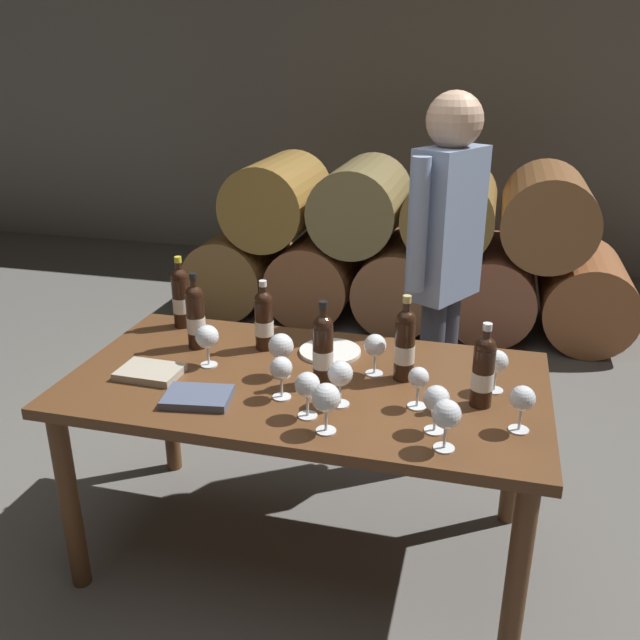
# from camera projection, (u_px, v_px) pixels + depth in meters

# --- Properties ---
(ground_plane) EXTENTS (14.00, 14.00, 0.00)m
(ground_plane) POSITION_uv_depth(u_px,v_px,m) (307.00, 548.00, 2.71)
(ground_plane) COLOR #66635E
(cellar_back_wall) EXTENTS (10.00, 0.24, 2.80)m
(cellar_back_wall) POSITION_uv_depth(u_px,v_px,m) (434.00, 106.00, 5.97)
(cellar_back_wall) COLOR gray
(cellar_back_wall) RESTS_ON ground_plane
(barrel_stack) EXTENTS (3.12, 0.90, 1.15)m
(barrel_stack) POSITION_uv_depth(u_px,v_px,m) (404.00, 248.00, 4.85)
(barrel_stack) COLOR olive
(barrel_stack) RESTS_ON ground_plane
(dining_table) EXTENTS (1.70, 0.90, 0.76)m
(dining_table) POSITION_uv_depth(u_px,v_px,m) (306.00, 401.00, 2.46)
(dining_table) COLOR brown
(dining_table) RESTS_ON ground_plane
(wine_bottle_0) EXTENTS (0.07, 0.07, 0.28)m
(wine_bottle_0) POSITION_uv_depth(u_px,v_px,m) (264.00, 319.00, 2.63)
(wine_bottle_0) COLOR black
(wine_bottle_0) RESTS_ON dining_table
(wine_bottle_1) EXTENTS (0.07, 0.07, 0.31)m
(wine_bottle_1) POSITION_uv_depth(u_px,v_px,m) (181.00, 297.00, 2.85)
(wine_bottle_1) COLOR black
(wine_bottle_1) RESTS_ON dining_table
(wine_bottle_2) EXTENTS (0.07, 0.07, 0.31)m
(wine_bottle_2) POSITION_uv_depth(u_px,v_px,m) (323.00, 349.00, 2.35)
(wine_bottle_2) COLOR black
(wine_bottle_2) RESTS_ON dining_table
(wine_bottle_3) EXTENTS (0.07, 0.07, 0.31)m
(wine_bottle_3) POSITION_uv_depth(u_px,v_px,m) (196.00, 316.00, 2.64)
(wine_bottle_3) COLOR black
(wine_bottle_3) RESTS_ON dining_table
(wine_bottle_4) EXTENTS (0.07, 0.07, 0.29)m
(wine_bottle_4) POSITION_uv_depth(u_px,v_px,m) (483.00, 370.00, 2.20)
(wine_bottle_4) COLOR black
(wine_bottle_4) RESTS_ON dining_table
(wine_bottle_5) EXTENTS (0.07, 0.07, 0.32)m
(wine_bottle_5) POSITION_uv_depth(u_px,v_px,m) (405.00, 344.00, 2.38)
(wine_bottle_5) COLOR black
(wine_bottle_5) RESTS_ON dining_table
(wine_glass_0) EXTENTS (0.08, 0.08, 0.16)m
(wine_glass_0) POSITION_uv_depth(u_px,v_px,m) (307.00, 386.00, 2.14)
(wine_glass_0) COLOR white
(wine_glass_0) RESTS_ON dining_table
(wine_glass_1) EXTENTS (0.08, 0.08, 0.15)m
(wine_glass_1) POSITION_uv_depth(u_px,v_px,m) (497.00, 363.00, 2.30)
(wine_glass_1) COLOR white
(wine_glass_1) RESTS_ON dining_table
(wine_glass_2) EXTENTS (0.09, 0.09, 0.16)m
(wine_glass_2) POSITION_uv_depth(u_px,v_px,m) (281.00, 346.00, 2.41)
(wine_glass_2) COLOR white
(wine_glass_2) RESTS_ON dining_table
(wine_glass_3) EXTENTS (0.08, 0.08, 0.15)m
(wine_glass_3) POSITION_uv_depth(u_px,v_px,m) (522.00, 400.00, 2.06)
(wine_glass_3) COLOR white
(wine_glass_3) RESTS_ON dining_table
(wine_glass_4) EXTENTS (0.09, 0.09, 0.16)m
(wine_glass_4) POSITION_uv_depth(u_px,v_px,m) (326.00, 399.00, 2.05)
(wine_glass_4) COLOR white
(wine_glass_4) RESTS_ON dining_table
(wine_glass_5) EXTENTS (0.09, 0.09, 0.16)m
(wine_glass_5) POSITION_uv_depth(u_px,v_px,m) (207.00, 338.00, 2.49)
(wine_glass_5) COLOR white
(wine_glass_5) RESTS_ON dining_table
(wine_glass_6) EXTENTS (0.07, 0.07, 0.14)m
(wine_glass_6) POSITION_uv_depth(u_px,v_px,m) (418.00, 379.00, 2.20)
(wine_glass_6) COLOR white
(wine_glass_6) RESTS_ON dining_table
(wine_glass_7) EXTENTS (0.08, 0.08, 0.15)m
(wine_glass_7) POSITION_uv_depth(u_px,v_px,m) (281.00, 369.00, 2.26)
(wine_glass_7) COLOR white
(wine_glass_7) RESTS_ON dining_table
(wine_glass_8) EXTENTS (0.08, 0.08, 0.16)m
(wine_glass_8) POSITION_uv_depth(u_px,v_px,m) (375.00, 346.00, 2.42)
(wine_glass_8) COLOR white
(wine_glass_8) RESTS_ON dining_table
(wine_glass_9) EXTENTS (0.09, 0.09, 0.16)m
(wine_glass_9) POSITION_uv_depth(u_px,v_px,m) (446.00, 415.00, 1.96)
(wine_glass_9) COLOR white
(wine_glass_9) RESTS_ON dining_table
(wine_glass_10) EXTENTS (0.08, 0.08, 0.16)m
(wine_glass_10) POSITION_uv_depth(u_px,v_px,m) (340.00, 375.00, 2.21)
(wine_glass_10) COLOR white
(wine_glass_10) RESTS_ON dining_table
(wine_glass_11) EXTENTS (0.08, 0.08, 0.16)m
(wine_glass_11) POSITION_uv_depth(u_px,v_px,m) (436.00, 400.00, 2.05)
(wine_glass_11) COLOR white
(wine_glass_11) RESTS_ON dining_table
(tasting_notebook) EXTENTS (0.24, 0.19, 0.03)m
(tasting_notebook) POSITION_uv_depth(u_px,v_px,m) (198.00, 397.00, 2.27)
(tasting_notebook) COLOR #4C5670
(tasting_notebook) RESTS_ON dining_table
(leather_ledger) EXTENTS (0.22, 0.17, 0.03)m
(leather_ledger) POSITION_uv_depth(u_px,v_px,m) (150.00, 372.00, 2.45)
(leather_ledger) COLOR #B2A893
(leather_ledger) RESTS_ON dining_table
(serving_plate) EXTENTS (0.24, 0.24, 0.01)m
(serving_plate) POSITION_uv_depth(u_px,v_px,m) (330.00, 351.00, 2.63)
(serving_plate) COLOR white
(serving_plate) RESTS_ON dining_table
(sommelier_presenting) EXTENTS (0.31, 0.44, 1.72)m
(sommelier_presenting) POSITION_uv_depth(u_px,v_px,m) (445.00, 254.00, 2.90)
(sommelier_presenting) COLOR #383842
(sommelier_presenting) RESTS_ON ground_plane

